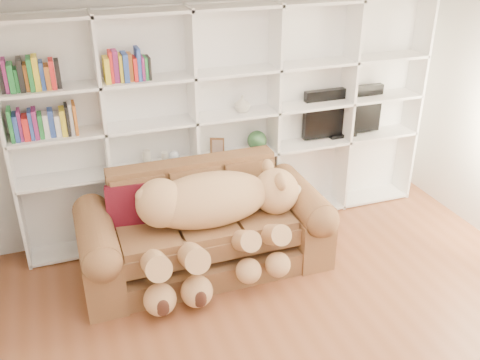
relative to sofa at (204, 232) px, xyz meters
name	(u,v)px	position (x,y,z in m)	size (l,w,h in m)	color
ceiling	(370,7)	(0.55, -1.64, 2.33)	(5.00, 5.00, 0.00)	white
wall_back	(228,104)	(0.55, 0.86, 0.98)	(5.00, 0.02, 2.70)	silver
bookshelf	(210,114)	(0.31, 0.72, 0.93)	(4.43, 0.35, 2.40)	white
sofa	(204,232)	(0.00, 0.00, 0.00)	(2.36, 1.02, 0.99)	brown
teddy_bear	(213,214)	(0.04, -0.20, 0.31)	(1.73, 0.96, 1.00)	tan
throw_pillow	(129,206)	(-0.67, 0.17, 0.33)	(0.41, 0.13, 0.41)	#4E0D1D
gift_box	(316,228)	(1.27, 0.08, -0.26)	(0.28, 0.26, 0.23)	#C74F1A
tv	(343,113)	(1.86, 0.71, 0.77)	(0.96, 0.18, 0.57)	black
picture_frame	(217,146)	(0.36, 0.66, 0.59)	(0.15, 0.03, 0.19)	brown
green_vase	(257,140)	(0.81, 0.66, 0.60)	(0.21, 0.21, 0.21)	#2B552F
figurine_tall	(147,158)	(-0.39, 0.66, 0.57)	(0.08, 0.08, 0.16)	beige
figurine_short	(165,158)	(-0.20, 0.66, 0.55)	(0.07, 0.07, 0.11)	beige
snow_globe	(174,156)	(-0.11, 0.66, 0.55)	(0.11, 0.11, 0.11)	white
shelf_vase	(242,104)	(0.64, 0.66, 1.03)	(0.17, 0.17, 0.17)	beige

